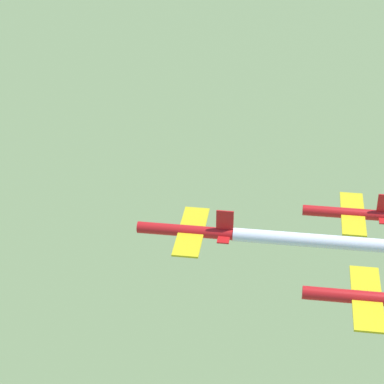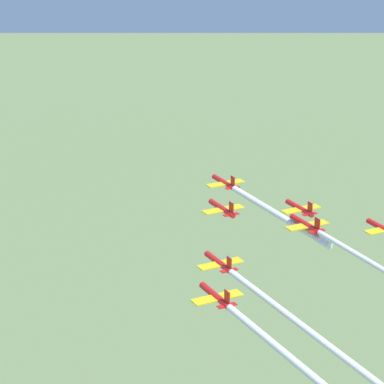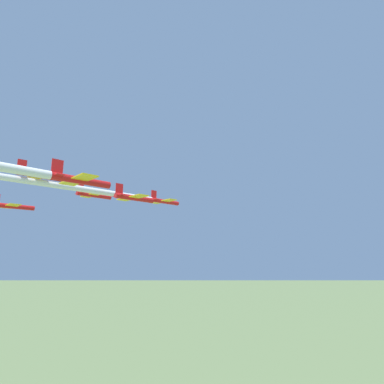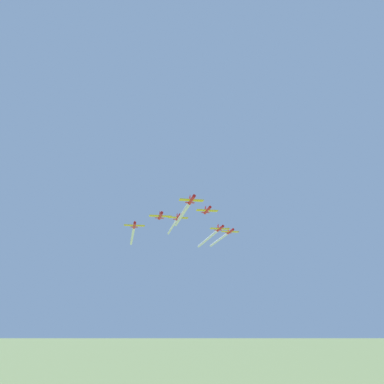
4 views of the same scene
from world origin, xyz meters
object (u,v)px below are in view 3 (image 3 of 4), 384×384
object	(u,v)px
jet_0	(164,201)
jet_5	(80,180)
jet_3	(12,206)
jet_4	(40,175)
jet_1	(93,195)
jet_2	(133,198)

from	to	relation	value
jet_0	jet_5	distance (m)	38.94
jet_3	jet_4	bearing A→B (deg)	0.00
jet_3	jet_4	xyz separation A→B (m)	(0.60, -19.68, 4.36)
jet_0	jet_1	distance (m)	19.44
jet_1	jet_2	bearing A→B (deg)	-0.00
jet_0	jet_2	xyz separation A→B (m)	(-16.43, -10.35, -2.40)
jet_2	jet_3	bearing A→B (deg)	-150.46
jet_3	jet_5	distance (m)	39.37
jet_2	jet_3	distance (m)	33.94
jet_1	jet_3	size ratio (longest dim) A/B	1.00
jet_4	jet_3	bearing A→B (deg)	-180.00
jet_1	jet_4	bearing A→B (deg)	-59.53
jet_2	jet_5	distance (m)	19.42
jet_3	jet_5	size ratio (longest dim) A/B	1.00
jet_3	jet_5	bearing A→B (deg)	0.00
jet_0	jet_3	size ratio (longest dim) A/B	1.00
jet_2	jet_4	size ratio (longest dim) A/B	1.00
jet_0	jet_4	distance (m)	33.50
jet_1	jet_3	distance (m)	19.78
jet_0	jet_1	xyz separation A→B (m)	(-17.02, 9.33, 0.95)
jet_1	jet_3	world-z (taller)	jet_1
jet_1	jet_3	xyz separation A→B (m)	(-17.02, 9.33, -3.79)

